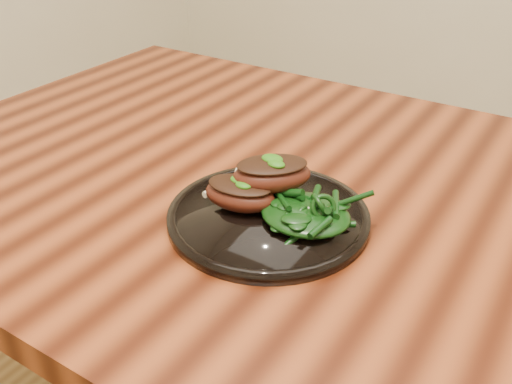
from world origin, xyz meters
TOP-DOWN VIEW (x-y plane):
  - desk at (0.00, 0.00)m, footprint 1.60×0.80m
  - plate at (-0.17, -0.11)m, footprint 0.25×0.25m
  - lamb_chop_front at (-0.21, -0.11)m, footprint 0.10×0.07m
  - lamb_chop_back at (-0.18, -0.08)m, footprint 0.11×0.11m
  - herb_smear at (-0.20, -0.05)m, footprint 0.08×0.05m
  - greens_heap at (-0.12, -0.10)m, footprint 0.11×0.10m

SIDE VIEW (x-z plane):
  - desk at x=0.00m, z-range 0.29..1.04m
  - plate at x=-0.17m, z-range 0.75..0.77m
  - herb_smear at x=-0.20m, z-range 0.76..0.77m
  - greens_heap at x=-0.12m, z-range 0.76..0.80m
  - lamb_chop_front at x=-0.21m, z-range 0.76..0.80m
  - lamb_chop_back at x=-0.18m, z-range 0.78..0.83m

